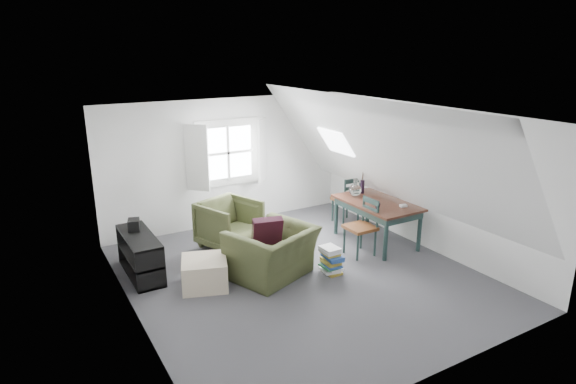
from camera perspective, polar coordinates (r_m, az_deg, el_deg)
floor at (r=7.63m, az=1.56°, el=-9.83°), size 5.50×5.50×0.00m
ceiling at (r=6.88m, az=1.72°, el=9.12°), size 5.50×5.50×0.00m
wall_back at (r=9.51m, az=-7.19°, el=3.50°), size 5.00×0.00×5.00m
wall_front at (r=5.20m, az=18.12°, el=-8.78°), size 5.00×0.00×5.00m
wall_left at (r=6.27m, az=-18.19°, el=-4.33°), size 0.00×5.50×5.50m
wall_right at (r=8.69m, az=15.76°, el=1.72°), size 0.00×5.50×5.50m
slope_left at (r=6.35m, az=-10.27°, el=1.52°), size 3.19×5.50×4.48m
slope_right at (r=7.93m, az=11.24°, el=4.51°), size 3.19×5.50×4.48m
dormer_window at (r=9.40m, az=-7.05°, el=4.60°), size 1.71×0.35×1.30m
skylight at (r=8.92m, az=5.70°, el=5.92°), size 0.35×0.75×0.47m
armchair_near at (r=7.61m, az=-1.88°, el=-9.89°), size 1.50×1.41×0.78m
armchair_far at (r=8.73m, az=-6.86°, el=-6.37°), size 1.18×1.19×0.85m
throw_pillow at (r=7.45m, az=-2.49°, el=-4.67°), size 0.51×0.37×0.48m
ottoman at (r=7.32m, az=-9.85°, el=-9.41°), size 0.83×0.83×0.43m
dining_table at (r=8.75m, az=10.49°, el=-1.77°), size 0.93×1.55×0.78m
demijohn at (r=8.92m, az=7.96°, el=0.29°), size 0.23×0.23×0.32m
vase_twigs at (r=9.14m, az=8.81°, el=0.71°), size 0.08×0.09×0.63m
cup at (r=8.35m, az=10.56°, el=-1.94°), size 0.12×0.12×0.09m
paper_box at (r=8.53m, az=13.51°, el=-1.59°), size 0.13×0.10×0.04m
dining_chair_far at (r=9.69m, az=7.00°, el=-0.81°), size 0.45×0.45×0.97m
dining_chair_near at (r=8.26m, az=8.77°, el=-4.02°), size 0.46×0.46×0.98m
media_shelf at (r=7.85m, az=-17.02°, el=-7.44°), size 0.43×1.28×0.66m
electronics_box at (r=7.95m, az=-17.80°, el=-3.75°), size 0.23×0.28×0.19m
magazine_stack at (r=7.64m, az=5.13°, el=-8.06°), size 0.32×0.38×0.43m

